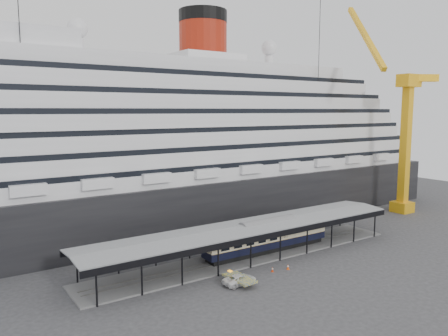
{
  "coord_description": "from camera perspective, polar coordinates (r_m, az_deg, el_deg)",
  "views": [
    {
      "loc": [
        -41.13,
        -48.58,
        23.28
      ],
      "look_at": [
        -2.9,
        8.0,
        14.23
      ],
      "focal_mm": 35.0,
      "sensor_mm": 36.0,
      "label": 1
    }
  ],
  "objects": [
    {
      "name": "port_truck",
      "position": [
        60.66,
        2.04,
        -14.34
      ],
      "size": [
        4.93,
        2.47,
        1.34
      ],
      "primitive_type": "imported",
      "rotation": [
        0.0,
        0.0,
        1.62
      ],
      "color": "silver",
      "rests_on": "ground"
    },
    {
      "name": "traffic_cone_mid",
      "position": [
        65.38,
        6.36,
        -13.01
      ],
      "size": [
        0.51,
        0.51,
        0.75
      ],
      "rotation": [
        0.0,
        0.0,
        -0.43
      ],
      "color": "red",
      "rests_on": "ground"
    },
    {
      "name": "platform_canopy",
      "position": [
        70.71,
        3.35,
        -9.67
      ],
      "size": [
        56.0,
        9.18,
        5.3
      ],
      "color": "slate",
      "rests_on": "ground"
    },
    {
      "name": "ground",
      "position": [
        67.78,
        5.97,
        -12.58
      ],
      "size": [
        200.0,
        200.0,
        0.0
      ],
      "primitive_type": "plane",
      "color": "#333335",
      "rests_on": "ground"
    },
    {
      "name": "cruise_ship",
      "position": [
        90.63,
        -6.99,
        4.37
      ],
      "size": [
        130.0,
        30.0,
        43.9
      ],
      "color": "black",
      "rests_on": "ground"
    },
    {
      "name": "pullman_carriage",
      "position": [
        72.81,
        5.71,
        -8.83
      ],
      "size": [
        23.55,
        3.31,
        23.1
      ],
      "rotation": [
        0.0,
        0.0,
        -0.01
      ],
      "color": "black",
      "rests_on": "ground"
    },
    {
      "name": "traffic_cone_left",
      "position": [
        61.21,
        2.62,
        -14.45
      ],
      "size": [
        0.46,
        0.46,
        0.72
      ],
      "rotation": [
        0.0,
        0.0,
        -0.29
      ],
      "color": "#E53B0C",
      "rests_on": "ground"
    },
    {
      "name": "traffic_cone_right",
      "position": [
        66.54,
        8.36,
        -12.65
      ],
      "size": [
        0.53,
        0.53,
        0.8
      ],
      "rotation": [
        0.0,
        0.0,
        -0.36
      ],
      "color": "#F04F0D",
      "rests_on": "ground"
    },
    {
      "name": "crane_yellow",
      "position": [
        106.23,
        22.2,
        5.2
      ],
      "size": [
        23.83,
        18.78,
        47.6
      ],
      "color": "#F1AB15",
      "rests_on": "ground"
    }
  ]
}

